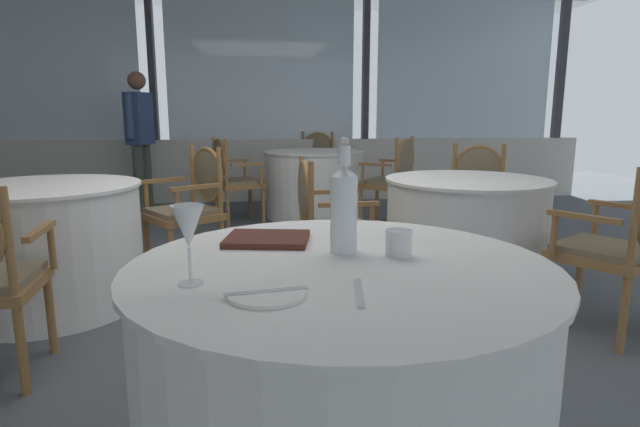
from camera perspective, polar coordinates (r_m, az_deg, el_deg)
ground_plane at (r=3.29m, az=-5.67°, el=-10.19°), size 13.94×13.94×0.00m
window_wall_far at (r=7.10m, az=-6.45°, el=11.01°), size 9.08×0.14×3.00m
foreground_table at (r=1.63m, az=2.25°, el=-18.59°), size 1.23×1.23×0.77m
side_plate at (r=1.22m, az=-5.98°, el=-8.85°), size 0.19×0.19×0.01m
butter_knife at (r=1.22m, az=-5.99°, el=-8.62°), size 0.20×0.05×0.00m
dinner_fork at (r=1.24m, az=4.38°, el=-8.77°), size 0.05×0.20×0.00m
water_bottle at (r=1.55m, az=2.66°, el=0.75°), size 0.08×0.08×0.35m
wine_glass at (r=1.30m, az=-14.48°, el=-1.59°), size 0.08×0.08×0.20m
water_tumbler at (r=1.56m, az=8.76°, el=-3.25°), size 0.08×0.08×0.08m
menu_book at (r=1.72m, az=-5.89°, el=-2.84°), size 0.30×0.26×0.02m
background_table_0 at (r=3.60m, az=15.83°, el=-2.30°), size 1.09×1.09×0.77m
dining_chair_0_0 at (r=4.52m, az=16.98°, el=2.51°), size 0.64×0.62×0.94m
dining_chair_0_1 at (r=3.28m, az=0.47°, el=-0.51°), size 0.49×0.55×0.92m
dining_chair_0_2 at (r=3.14m, az=30.67°, el=-2.29°), size 0.65×0.64×0.94m
background_table_1 at (r=3.59m, az=-28.06°, el=-3.23°), size 1.14×1.14×0.77m
dining_chair_1_1 at (r=3.90m, az=-13.97°, el=1.51°), size 0.64×0.66×0.96m
background_table_2 at (r=6.01m, az=-0.66°, el=3.32°), size 1.16×1.16×0.77m
dining_chair_2_0 at (r=6.99m, az=-0.30°, el=5.89°), size 0.58×0.53×0.96m
dining_chair_2_1 at (r=5.60m, az=-9.89°, el=4.34°), size 0.60×0.63×0.95m
dining_chair_2_2 at (r=5.51m, az=8.25°, el=4.32°), size 0.65×0.66×0.95m
diner_person_0 at (r=6.65m, az=-19.41°, el=8.46°), size 0.29×0.51×1.69m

